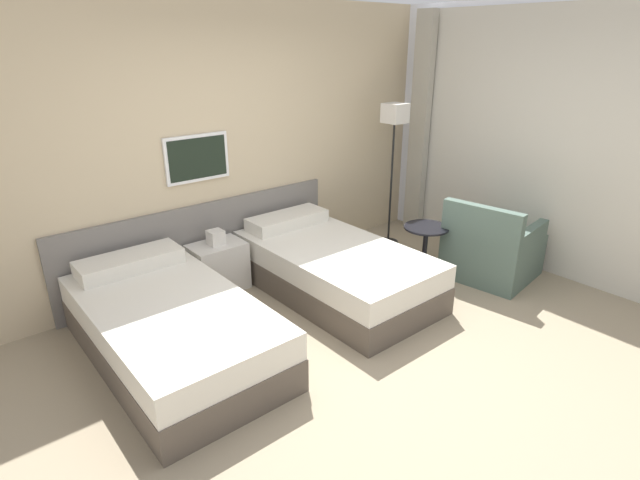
{
  "coord_description": "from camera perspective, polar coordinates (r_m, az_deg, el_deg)",
  "views": [
    {
      "loc": [
        -2.41,
        -2.19,
        2.3
      ],
      "look_at": [
        0.27,
        1.02,
        0.63
      ],
      "focal_mm": 28.0,
      "sensor_mm": 36.0,
      "label": 1
    }
  ],
  "objects": [
    {
      "name": "nightstand",
      "position": [
        4.99,
        -11.56,
        -2.92
      ],
      "size": [
        0.52,
        0.36,
        0.62
      ],
      "color": "beige",
      "rests_on": "ground_plane"
    },
    {
      "name": "bed_near_window",
      "position": [
        4.85,
        1.55,
        -3.23
      ],
      "size": [
        1.08,
        2.0,
        0.61
      ],
      "color": "brown",
      "rests_on": "ground_plane"
    },
    {
      "name": "floor_lamp",
      "position": [
        5.8,
        8.48,
        12.48
      ],
      "size": [
        0.24,
        0.24,
        1.66
      ],
      "color": "black",
      "rests_on": "ground_plane"
    },
    {
      "name": "wall_headboard",
      "position": [
        5.05,
        -10.95,
        9.97
      ],
      "size": [
        10.0,
        0.1,
        2.7
      ],
      "color": "#C6B28E",
      "rests_on": "ground_plane"
    },
    {
      "name": "armchair",
      "position": [
        5.45,
        18.98,
        -1.2
      ],
      "size": [
        0.91,
        0.9,
        0.84
      ],
      "rotation": [
        0.0,
        0.0,
        1.71
      ],
      "color": "#4C6056",
      "rests_on": "ground_plane"
    },
    {
      "name": "wall_window",
      "position": [
        5.52,
        27.25,
        9.4
      ],
      "size": [
        0.21,
        4.62,
        2.7
      ],
      "color": "white",
      "rests_on": "ground_plane"
    },
    {
      "name": "side_table",
      "position": [
        5.25,
        11.95,
        -0.14
      ],
      "size": [
        0.46,
        0.46,
        0.54
      ],
      "color": "black",
      "rests_on": "ground_plane"
    },
    {
      "name": "bed_near_door",
      "position": [
        4.07,
        -16.67,
        -9.51
      ],
      "size": [
        1.08,
        2.0,
        0.61
      ],
      "color": "brown",
      "rests_on": "ground_plane"
    },
    {
      "name": "ground_plane",
      "position": [
        3.99,
        6.64,
        -13.61
      ],
      "size": [
        16.0,
        16.0,
        0.0
      ],
      "primitive_type": "plane",
      "color": "gray"
    }
  ]
}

